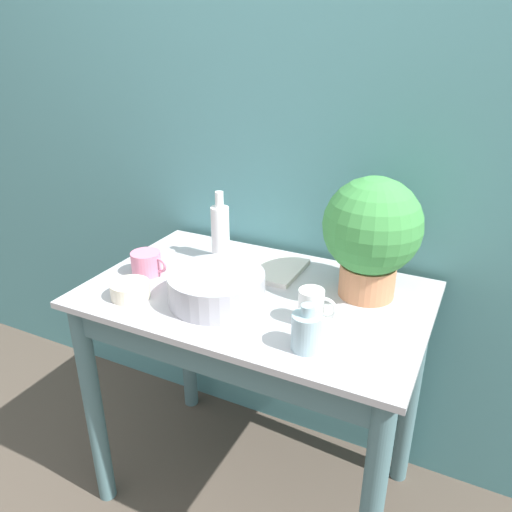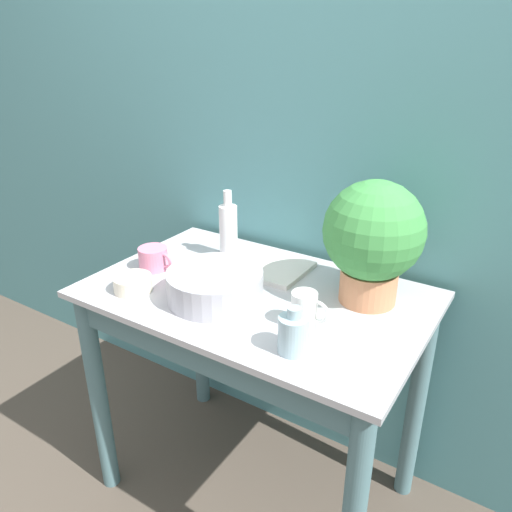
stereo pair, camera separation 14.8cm
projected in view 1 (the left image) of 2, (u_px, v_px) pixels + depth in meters
wall_back at (306, 144)px, 1.69m from camera, size 6.00×0.05×2.40m
counter_table at (253, 346)px, 1.59m from camera, size 1.03×0.66×0.82m
potted_plant at (372, 232)px, 1.43m from camera, size 0.29×0.29×0.36m
bowl_wash_large at (217, 287)px, 1.46m from camera, size 0.29×0.29×0.09m
bottle_tall at (220, 232)px, 1.71m from camera, size 0.06×0.06×0.25m
bottle_short at (307, 331)px, 1.23m from camera, size 0.08×0.08×0.12m
mug_white at (312, 307)px, 1.35m from camera, size 0.11×0.07×0.10m
mug_pink at (147, 263)px, 1.63m from camera, size 0.13×0.10×0.08m
bowl_small_cream at (130, 290)px, 1.49m from camera, size 0.12×0.12×0.05m
tray_board at (269, 268)px, 1.67m from camera, size 0.21×0.21×0.02m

